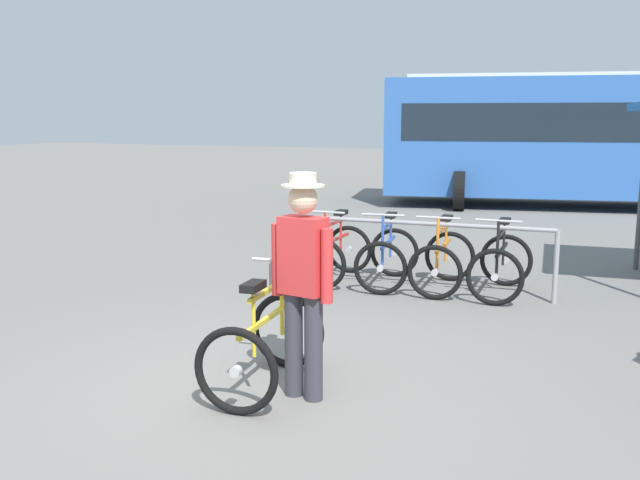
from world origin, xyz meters
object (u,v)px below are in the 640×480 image
at_px(racked_bike_orange, 443,261).
at_px(person_with_featured_bike, 303,277).
at_px(featured_bicycle, 270,325).
at_px(bus_distant, 604,133).
at_px(racked_bike_red, 336,253).
at_px(racked_bike_blue, 388,257).
at_px(racked_bike_black, 501,265).

bearing_deg(racked_bike_orange, person_with_featured_bike, -93.07).
height_order(featured_bicycle, bus_distant, bus_distant).
relative_size(racked_bike_orange, person_with_featured_bike, 0.66).
bearing_deg(racked_bike_orange, racked_bike_red, -177.45).
bearing_deg(bus_distant, featured_bicycle, -99.40).
xyz_separation_m(racked_bike_orange, person_with_featured_bike, (-0.20, -3.72, 0.58)).
height_order(racked_bike_orange, featured_bicycle, featured_bicycle).
bearing_deg(racked_bike_orange, bus_distant, 80.42).
bearing_deg(racked_bike_red, bus_distant, 72.43).
bearing_deg(racked_bike_orange, featured_bicycle, -98.93).
relative_size(racked_bike_red, racked_bike_orange, 0.99).
bearing_deg(person_with_featured_bike, bus_distant, 82.26).
distance_m(racked_bike_red, bus_distant, 9.94).
bearing_deg(racked_bike_blue, person_with_featured_bike, -82.30).
distance_m(racked_bike_black, featured_bicycle, 3.82).
bearing_deg(featured_bicycle, racked_bike_blue, 92.22).
distance_m(racked_bike_orange, featured_bicycle, 3.62).
distance_m(racked_bike_black, bus_distant, 9.44).
bearing_deg(racked_bike_red, racked_bike_blue, 2.55).
height_order(racked_bike_orange, person_with_featured_bike, person_with_featured_bike).
bearing_deg(racked_bike_blue, racked_bike_red, -177.45).
distance_m(racked_bike_blue, racked_bike_orange, 0.70).
bearing_deg(racked_bike_black, bus_distant, 84.62).
bearing_deg(person_with_featured_bike, featured_bicycle, 157.74).
height_order(racked_bike_red, person_with_featured_bike, person_with_featured_bike).
height_order(racked_bike_orange, racked_bike_black, same).
distance_m(featured_bicycle, person_with_featured_bike, 0.61).
distance_m(racked_bike_blue, featured_bicycle, 3.55).
bearing_deg(featured_bicycle, person_with_featured_bike, -22.26).
bearing_deg(racked_bike_blue, featured_bicycle, -87.78).
bearing_deg(racked_bike_red, racked_bike_orange, 2.55).
relative_size(racked_bike_blue, bus_distant, 0.11).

